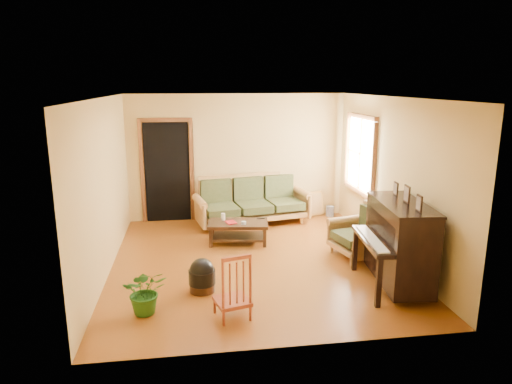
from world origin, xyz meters
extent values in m
plane|color=#65300D|center=(0.00, 0.00, 0.00)|extent=(5.00, 5.00, 0.00)
cube|color=black|center=(-1.45, 2.48, 1.02)|extent=(1.08, 0.16, 2.05)
cube|color=white|center=(2.21, 1.30, 1.50)|extent=(0.12, 1.36, 1.46)
cube|color=#9E6F3A|center=(0.25, 1.99, 0.49)|extent=(2.41, 1.36, 0.97)
cube|color=black|center=(-0.17, 0.90, 0.19)|extent=(1.13, 0.72, 0.39)
cube|color=#9E6F3A|center=(1.71, -0.04, 0.43)|extent=(1.00, 1.03, 0.86)
cube|color=black|center=(1.86, -1.22, 0.61)|extent=(0.96, 1.47, 1.23)
cylinder|color=black|center=(-0.87, -0.98, 0.18)|extent=(0.44, 0.44, 0.35)
cube|color=maroon|center=(-0.52, -1.75, 0.43)|extent=(0.50, 0.52, 0.85)
cube|color=#BC893E|center=(1.64, 2.36, 0.28)|extent=(0.43, 0.22, 0.56)
cylinder|color=#2F428D|center=(1.98, 2.29, 0.11)|extent=(0.18, 0.18, 0.22)
imported|color=#225618|center=(-1.58, -1.50, 0.30)|extent=(0.58, 0.51, 0.59)
imported|color=#A21518|center=(-0.38, 0.85, 0.40)|extent=(0.21, 0.26, 0.02)
cylinder|color=white|center=(-0.42, 1.06, 0.45)|extent=(0.09, 0.09, 0.13)
cylinder|color=silver|center=(-0.08, 0.76, 0.41)|extent=(0.10, 0.10, 0.05)
cube|color=black|center=(0.27, 1.06, 0.39)|extent=(0.14, 0.05, 0.01)
camera|label=1|loc=(-0.97, -6.85, 2.82)|focal=32.00mm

